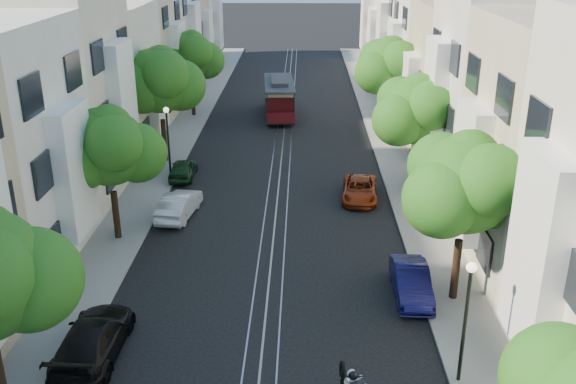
# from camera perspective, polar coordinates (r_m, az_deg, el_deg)

# --- Properties ---
(ground) EXTENTS (200.00, 200.00, 0.00)m
(ground) POSITION_cam_1_polar(r_m,az_deg,el_deg) (42.78, -0.50, 3.92)
(ground) COLOR black
(ground) RESTS_ON ground
(sidewalk_east) EXTENTS (2.50, 80.00, 0.12)m
(sidewalk_east) POSITION_cam_1_polar(r_m,az_deg,el_deg) (43.16, 9.19, 3.88)
(sidewalk_east) COLOR gray
(sidewalk_east) RESTS_ON ground
(sidewalk_west) EXTENTS (2.50, 80.00, 0.12)m
(sidewalk_west) POSITION_cam_1_polar(r_m,az_deg,el_deg) (43.59, -10.09, 4.00)
(sidewalk_west) COLOR gray
(sidewalk_west) RESTS_ON ground
(rail_left) EXTENTS (0.06, 80.00, 0.02)m
(rail_left) POSITION_cam_1_polar(r_m,az_deg,el_deg) (42.80, -1.23, 3.94)
(rail_left) COLOR gray
(rail_left) RESTS_ON ground
(rail_slot) EXTENTS (0.06, 80.00, 0.02)m
(rail_slot) POSITION_cam_1_polar(r_m,az_deg,el_deg) (42.78, -0.50, 3.94)
(rail_slot) COLOR gray
(rail_slot) RESTS_ON ground
(rail_right) EXTENTS (0.06, 80.00, 0.02)m
(rail_right) POSITION_cam_1_polar(r_m,az_deg,el_deg) (42.77, 0.24, 3.93)
(rail_right) COLOR gray
(rail_right) RESTS_ON ground
(lane_line) EXTENTS (0.08, 80.00, 0.01)m
(lane_line) POSITION_cam_1_polar(r_m,az_deg,el_deg) (42.78, -0.50, 3.93)
(lane_line) COLOR tan
(lane_line) RESTS_ON ground
(townhouses_east) EXTENTS (7.75, 72.00, 12.00)m
(townhouses_east) POSITION_cam_1_polar(r_m,az_deg,el_deg) (42.71, 15.87, 10.26)
(townhouses_east) COLOR beige
(townhouses_east) RESTS_ON ground
(townhouses_west) EXTENTS (7.75, 72.00, 11.76)m
(townhouses_west) POSITION_cam_1_polar(r_m,az_deg,el_deg) (43.45, -16.63, 10.23)
(townhouses_west) COLOR silver
(townhouses_west) RESTS_ON ground
(tree_e_b) EXTENTS (4.93, 4.08, 6.68)m
(tree_e_b) POSITION_cam_1_polar(r_m,az_deg,el_deg) (23.99, 15.60, 0.48)
(tree_e_b) COLOR black
(tree_e_b) RESTS_ON ground
(tree_e_c) EXTENTS (4.84, 3.99, 6.52)m
(tree_e_c) POSITION_cam_1_polar(r_m,az_deg,el_deg) (34.29, 11.36, 6.97)
(tree_e_c) COLOR black
(tree_e_c) RESTS_ON ground
(tree_e_d) EXTENTS (5.01, 4.16, 6.85)m
(tree_e_d) POSITION_cam_1_polar(r_m,az_deg,el_deg) (44.84, 9.09, 10.91)
(tree_e_d) COLOR black
(tree_e_d) RESTS_ON ground
(tree_w_b) EXTENTS (4.72, 3.87, 6.27)m
(tree_w_b) POSITION_cam_1_polar(r_m,az_deg,el_deg) (29.31, -15.53, 3.65)
(tree_w_b) COLOR black
(tree_w_b) RESTS_ON ground
(tree_w_c) EXTENTS (5.13, 4.28, 7.09)m
(tree_w_c) POSITION_cam_1_polar(r_m,az_deg,el_deg) (39.44, -11.24, 9.59)
(tree_w_c) COLOR black
(tree_w_c) RESTS_ON ground
(tree_w_d) EXTENTS (4.84, 3.99, 6.52)m
(tree_w_d) POSITION_cam_1_polar(r_m,az_deg,el_deg) (50.13, -8.58, 11.76)
(tree_w_d) COLOR black
(tree_w_d) RESTS_ON ground
(lamp_east) EXTENTS (0.32, 0.32, 4.16)m
(lamp_east) POSITION_cam_1_polar(r_m,az_deg,el_deg) (20.23, 15.64, -9.64)
(lamp_east) COLOR black
(lamp_east) RESTS_ON ground
(lamp_west) EXTENTS (0.32, 0.32, 4.16)m
(lamp_west) POSITION_cam_1_polar(r_m,az_deg,el_deg) (36.98, -10.65, 5.27)
(lamp_west) COLOR black
(lamp_west) RESTS_ON ground
(cable_car) EXTENTS (2.70, 7.25, 2.74)m
(cable_car) POSITION_cam_1_polar(r_m,az_deg,el_deg) (50.26, -0.79, 8.55)
(cable_car) COLOR black
(cable_car) RESTS_ON ground
(parked_car_e_mid) EXTENTS (1.36, 3.79, 1.25)m
(parked_car_e_mid) POSITION_cam_1_polar(r_m,az_deg,el_deg) (25.61, 10.90, -7.86)
(parked_car_e_mid) COLOR #0D0C3F
(parked_car_e_mid) RESTS_ON ground
(parked_car_e_far) EXTENTS (2.16, 4.05, 1.08)m
(parked_car_e_far) POSITION_cam_1_polar(r_m,az_deg,el_deg) (34.44, 6.38, 0.22)
(parked_car_e_far) COLOR maroon
(parked_car_e_far) RESTS_ON ground
(parked_car_w_near) EXTENTS (1.96, 4.71, 1.36)m
(parked_car_w_near) POSITION_cam_1_polar(r_m,az_deg,el_deg) (22.80, -16.96, -12.38)
(parked_car_w_near) COLOR black
(parked_car_w_near) RESTS_ON ground
(parked_car_w_mid) EXTENTS (1.86, 4.00, 1.27)m
(parked_car_w_mid) POSITION_cam_1_polar(r_m,az_deg,el_deg) (32.53, -9.67, -1.12)
(parked_car_w_mid) COLOR silver
(parked_car_w_mid) RESTS_ON ground
(parked_car_w_far) EXTENTS (1.38, 3.37, 1.14)m
(parked_car_w_far) POSITION_cam_1_polar(r_m,az_deg,el_deg) (37.71, -9.32, 2.05)
(parked_car_w_far) COLOR #133119
(parked_car_w_far) RESTS_ON ground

